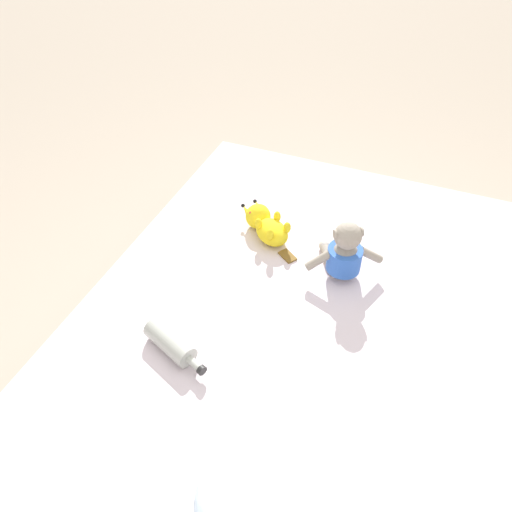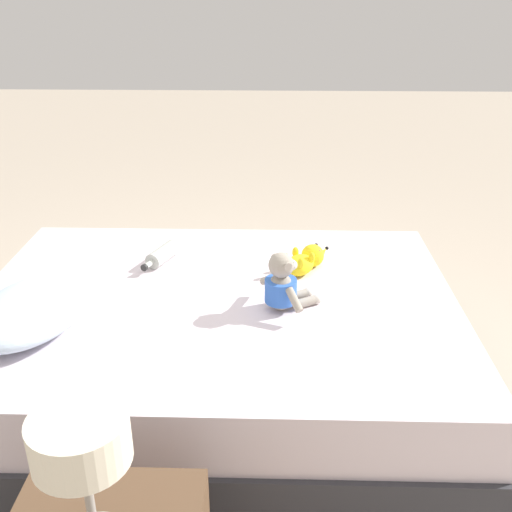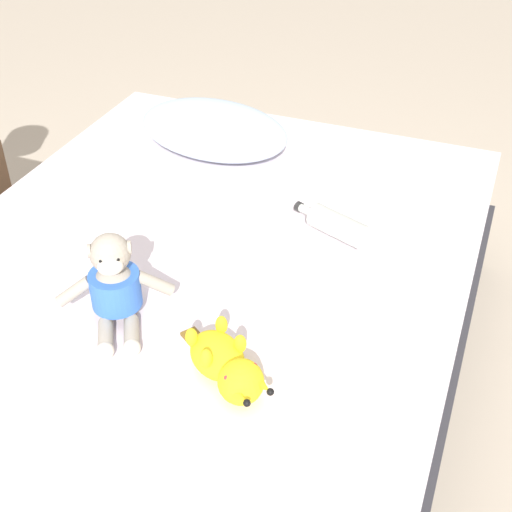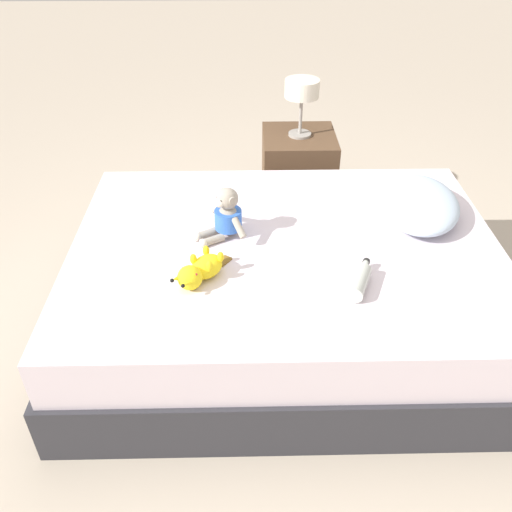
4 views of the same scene
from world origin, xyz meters
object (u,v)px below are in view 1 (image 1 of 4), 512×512
(plush_yellow_creature, at_px, (266,225))
(glass_bottle, at_px, (171,343))
(plush_monkey, at_px, (344,253))
(bed, at_px, (294,364))

(plush_yellow_creature, distance_m, glass_bottle, 0.64)
(plush_yellow_creature, height_order, glass_bottle, plush_yellow_creature)
(plush_monkey, bearing_deg, plush_yellow_creature, -16.70)
(bed, distance_m, plush_yellow_creature, 0.54)
(bed, xyz_separation_m, plush_yellow_creature, (0.26, -0.37, 0.30))
(plush_monkey, distance_m, plush_yellow_creature, 0.35)
(plush_yellow_creature, bearing_deg, bed, 124.95)
(glass_bottle, bearing_deg, bed, -140.57)
(bed, xyz_separation_m, plush_monkey, (-0.08, -0.27, 0.35))
(plush_monkey, height_order, glass_bottle, plush_monkey)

